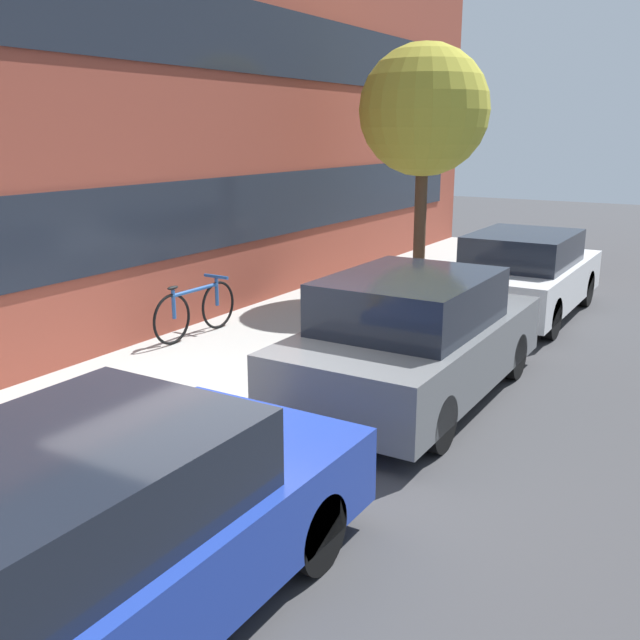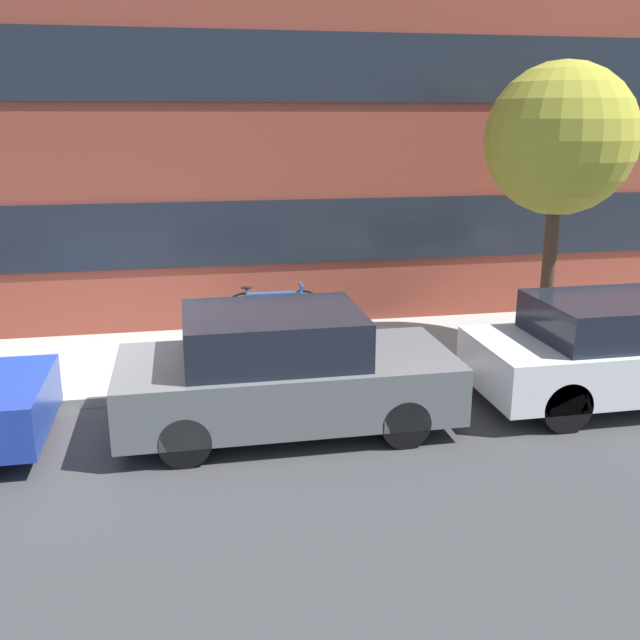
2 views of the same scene
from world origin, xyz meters
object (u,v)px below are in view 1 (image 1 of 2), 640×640
parked_car_grey (413,338)px  parked_car_blue (90,538)px  bicycle (196,309)px  street_tree (424,111)px  parked_car_white (523,274)px

parked_car_grey → parked_car_blue: bearing=-180.0°
parked_car_blue → parked_car_grey: parked_car_grey is taller
bicycle → street_tree: street_tree is taller
parked_car_white → bicycle: bearing=139.4°
bicycle → parked_car_white: bearing=-39.6°
parked_car_blue → parked_car_white: size_ratio=1.00×
parked_car_blue → parked_car_grey: bearing=0.0°
bicycle → parked_car_blue: bearing=-144.0°
parked_car_white → parked_car_blue: bearing=180.0°
parked_car_grey → parked_car_white: (4.52, -0.00, -0.02)m
parked_car_white → street_tree: (-0.11, 1.86, 2.65)m
street_tree → bicycle: bearing=157.1°
parked_car_grey → street_tree: bearing=22.9°
street_tree → parked_car_white: bearing=-86.7°
parked_car_blue → parked_car_grey: size_ratio=0.99×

